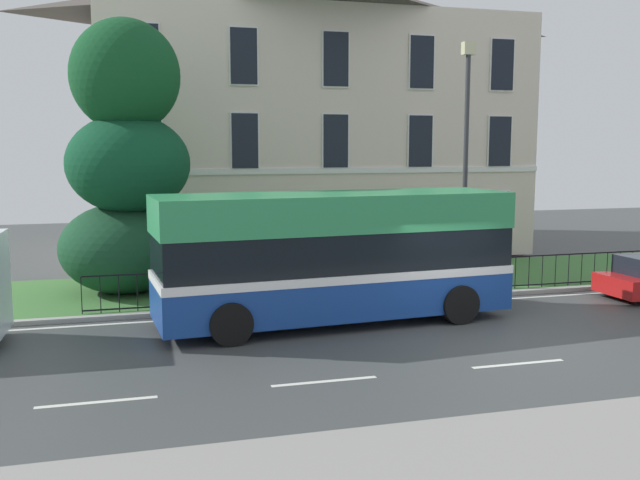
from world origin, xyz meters
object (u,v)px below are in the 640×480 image
object	(u,v)px
single_decker_bus	(335,255)
litter_bin	(274,279)
evergreen_tree	(126,172)
street_lamp_post	(466,150)
georgian_townhouse	(300,108)

from	to	relation	value
single_decker_bus	litter_bin	xyz separation A→B (m)	(-0.97, 2.57, -1.02)
evergreen_tree	street_lamp_post	size ratio (longest dim) A/B	1.08
evergreen_tree	litter_bin	size ratio (longest dim) A/B	7.33
georgian_townhouse	single_decker_bus	distance (m)	13.84
single_decker_bus	litter_bin	distance (m)	2.93
single_decker_bus	georgian_townhouse	bearing A→B (deg)	75.41
evergreen_tree	street_lamp_post	world-z (taller)	evergreen_tree
georgian_townhouse	single_decker_bus	xyz separation A→B (m)	(-2.34, -12.97, -4.22)
georgian_townhouse	street_lamp_post	xyz separation A→B (m)	(2.46, -10.27, -1.70)
street_lamp_post	litter_bin	size ratio (longest dim) A/B	6.80
georgian_townhouse	litter_bin	xyz separation A→B (m)	(-3.31, -10.39, -5.24)
single_decker_bus	evergreen_tree	bearing A→B (deg)	132.95
evergreen_tree	street_lamp_post	bearing A→B (deg)	-10.21
single_decker_bus	street_lamp_post	size ratio (longest dim) A/B	1.23
evergreen_tree	litter_bin	bearing A→B (deg)	-25.80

